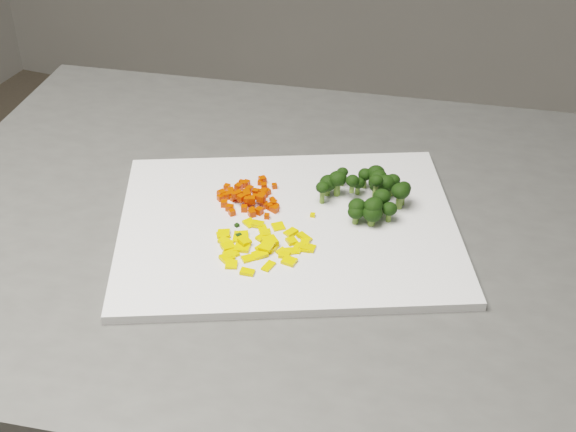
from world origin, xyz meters
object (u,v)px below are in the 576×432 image
(carrot_pile, at_px, (250,193))
(pepper_pile, at_px, (263,241))
(cutting_board, at_px, (288,227))
(broccoli_pile, at_px, (364,189))

(carrot_pile, xyz_separation_m, pepper_pile, (0.05, -0.08, -0.01))
(carrot_pile, height_order, pepper_pile, carrot_pile)
(pepper_pile, bearing_deg, cutting_board, 79.22)
(cutting_board, bearing_deg, carrot_pile, 156.48)
(pepper_pile, height_order, broccoli_pile, broccoli_pile)
(cutting_board, bearing_deg, pepper_pile, -100.78)
(cutting_board, distance_m, broccoli_pile, 0.10)
(pepper_pile, xyz_separation_m, broccoli_pile, (0.08, 0.12, 0.02))
(carrot_pile, distance_m, broccoli_pile, 0.14)
(cutting_board, relative_size, pepper_pile, 3.88)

